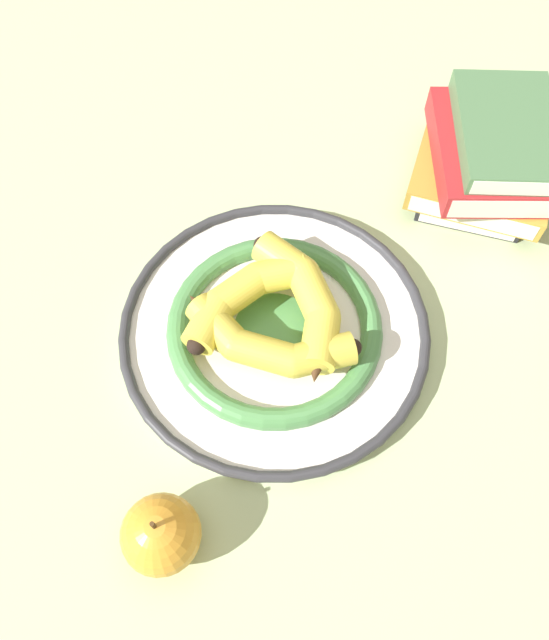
{
  "coord_description": "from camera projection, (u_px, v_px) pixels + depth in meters",
  "views": [
    {
      "loc": [
        -0.25,
        0.16,
        0.61
      ],
      "look_at": [
        0.03,
        0.01,
        0.04
      ],
      "focal_mm": 35.0,
      "sensor_mm": 36.0,
      "label": 1
    }
  ],
  "objects": [
    {
      "name": "apple",
      "position": [
        161.0,
        534.0,
        0.55
      ],
      "size": [
        0.07,
        0.07,
        0.08
      ],
      "color": "gold",
      "rests_on": "ground_plane"
    },
    {
      "name": "banana_b",
      "position": [
        264.0,
        344.0,
        0.63
      ],
      "size": [
        0.15,
        0.14,
        0.03
      ],
      "rotation": [
        0.0,
        0.0,
        3.92
      ],
      "color": "gold",
      "rests_on": "decorative_bowl"
    },
    {
      "name": "decorative_bowl",
      "position": [
        274.0,
        329.0,
        0.68
      ],
      "size": [
        0.34,
        0.34,
        0.03
      ],
      "color": "white",
      "rests_on": "ground_plane"
    },
    {
      "name": "banana_c",
      "position": [
        307.0,
        300.0,
        0.65
      ],
      "size": [
        0.19,
        0.08,
        0.04
      ],
      "rotation": [
        0.0,
        0.0,
        6.15
      ],
      "color": "yellow",
      "rests_on": "decorative_bowl"
    },
    {
      "name": "banana_a",
      "position": [
        245.0,
        294.0,
        0.66
      ],
      "size": [
        0.07,
        0.17,
        0.04
      ],
      "rotation": [
        0.0,
        0.0,
        1.78
      ],
      "color": "yellow",
      "rests_on": "decorative_bowl"
    },
    {
      "name": "book_stack",
      "position": [
        489.0,
        158.0,
        0.74
      ],
      "size": [
        0.23,
        0.23,
        0.11
      ],
      "rotation": [
        0.0,
        0.0,
        2.5
      ],
      "color": "black",
      "rests_on": "ground_plane"
    },
    {
      "name": "ground_plane",
      "position": [
        298.0,
        350.0,
        0.68
      ],
      "size": [
        2.8,
        2.8,
        0.0
      ],
      "primitive_type": "plane",
      "color": "#B2C693"
    }
  ]
}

